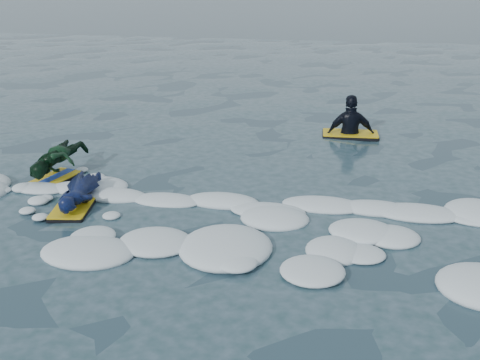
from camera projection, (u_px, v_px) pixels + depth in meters
name	position (u px, v px, depth m)	size (l,w,h in m)	color
ground	(134.00, 242.00, 7.93)	(120.00, 120.00, 0.00)	#1A313F
foam_band	(159.00, 212.00, 8.88)	(12.00, 3.10, 0.30)	white
prone_woman_unit	(79.00, 193.00, 9.06)	(0.77, 1.53, 0.37)	black
prone_child_unit	(59.00, 162.00, 10.19)	(0.77, 1.41, 0.54)	black
waiting_rider_unit	(350.00, 136.00, 12.60)	(1.19, 0.71, 1.74)	black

